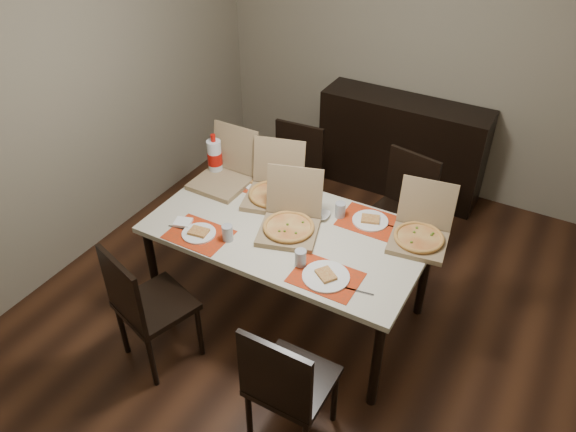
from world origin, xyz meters
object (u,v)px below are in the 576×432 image
Objects in this scene: chair_far_right at (401,207)px; dip_bowl at (320,215)px; dining_table at (288,236)px; soda_bottle at (215,157)px; sideboard at (401,146)px; chair_near_right at (286,384)px; pizza_box_center at (290,223)px; chair_far_left at (293,176)px; chair_near_left at (144,304)px.

chair_far_right is 7.48× the size of dip_bowl.
soda_bottle reaches higher than dining_table.
dip_bowl is (0.02, -1.72, 0.32)m from sideboard.
chair_near_right is 1.22m from dip_bowl.
chair_far_right reaches higher than dip_bowl.
pizza_box_center reaches higher than dip_bowl.
pizza_box_center is 0.89m from soda_bottle.
chair_far_left and chair_far_right have the same top height.
dip_bowl reaches higher than dining_table.
chair_far_right is at bearing 62.71° from dining_table.
dining_table is at bearing 118.82° from chair_near_right.
pizza_box_center is at bearing -62.35° from chair_far_left.
chair_near_left is 1.85× the size of pizza_box_center.
sideboard is 0.83× the size of dining_table.
dip_bowl is (0.68, 1.05, 0.25)m from chair_near_left.
chair_near_right is 7.48× the size of dip_bowl.
chair_far_left is 1.00× the size of chair_far_right.
pizza_box_center is (-0.09, -1.94, 0.36)m from sideboard.
chair_near_right is 1.85× the size of pizza_box_center.
soda_bottle is at bearing -155.07° from chair_far_right.
sideboard is 4.58× the size of soda_bottle.
dip_bowl is (-0.34, -0.71, 0.25)m from chair_far_right.
chair_near_right is 1.84m from soda_bottle.
pizza_box_center reaches higher than chair_near_right.
sideboard is 1.61× the size of chair_far_left.
chair_near_left is 1.27m from dip_bowl.
dining_table is 1.05m from chair_far_right.
chair_far_right is (1.02, 1.75, 0.00)m from chair_near_left.
dip_bowl is 0.38× the size of soda_bottle.
chair_far_left is at bearing 59.75° from soda_bottle.
pizza_box_center is 1.54× the size of soda_bottle.
chair_far_right is (0.47, 0.92, -0.17)m from dining_table.
dip_bowl is at bearing 63.94° from pizza_box_center.
chair_far_right is (0.36, -1.01, 0.06)m from sideboard.
pizza_box_center is 4.05× the size of dip_bowl.
chair_near_right is at bearing -89.07° from chair_far_right.
dining_table is 0.26m from dip_bowl.
chair_far_left reaches higher than dining_table.
pizza_box_center is at bearing -31.11° from dining_table.
soda_bottle is at bearing 136.52° from chair_near_right.
chair_near_left is at bearing -103.50° from sideboard.
chair_near_right and chair_far_left have the same top height.
sideboard is at bearing 86.63° from dining_table.
chair_near_left reaches higher than dip_bowl.
sideboard is 1.95m from dining_table.
soda_bottle is (-0.92, -1.61, 0.44)m from sideboard.
chair_near_right reaches higher than dining_table.
chair_near_left is at bearing -77.55° from soda_bottle.
chair_near_left is 1.00× the size of chair_near_right.
chair_near_left is (-0.55, -0.83, -0.17)m from dining_table.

